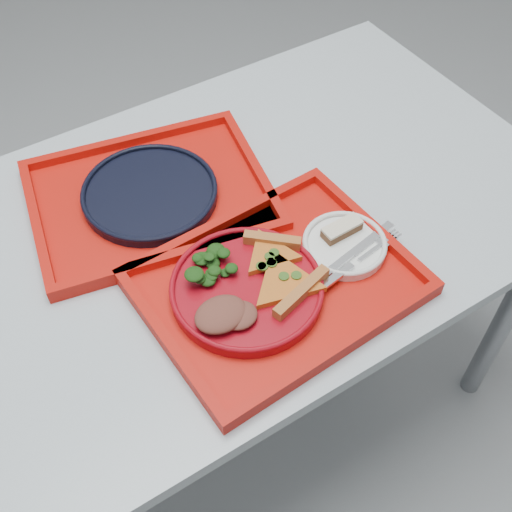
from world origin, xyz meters
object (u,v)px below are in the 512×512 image
at_px(tray_far, 151,199).
at_px(dinner_plate, 247,290).
at_px(navy_plate, 150,194).
at_px(dessert_bar, 342,229).
at_px(tray_main, 277,285).

relative_size(tray_far, dinner_plate, 1.73).
distance_m(tray_far, dinner_plate, 0.30).
distance_m(navy_plate, dessert_bar, 0.37).
distance_m(tray_far, dessert_bar, 0.38).
bearing_deg(navy_plate, dessert_bar, -48.53).
relative_size(tray_main, dinner_plate, 1.73).
distance_m(tray_main, navy_plate, 0.32).
distance_m(tray_main, dessert_bar, 0.16).
bearing_deg(tray_far, navy_plate, 0.00).
height_order(dinner_plate, navy_plate, dinner_plate).
xyz_separation_m(tray_main, dinner_plate, (-0.05, 0.01, 0.02)).
xyz_separation_m(tray_far, dessert_bar, (0.25, -0.28, 0.03)).
xyz_separation_m(tray_main, navy_plate, (-0.09, 0.30, 0.01)).
bearing_deg(dessert_bar, tray_main, -172.59).
height_order(tray_main, navy_plate, navy_plate).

